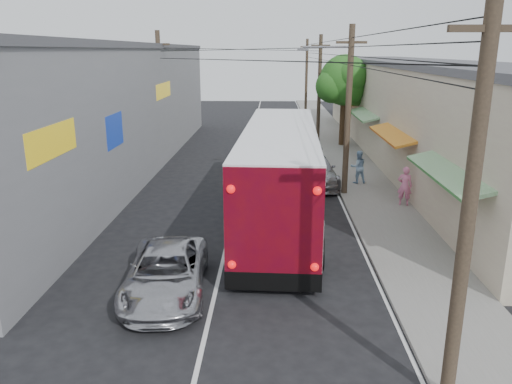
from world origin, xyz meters
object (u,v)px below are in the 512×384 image
pedestrian_near (405,186)px  pedestrian_far (358,167)px  parked_suv (313,170)px  jeepney (166,273)px  parked_car_mid (306,153)px  parked_car_far (298,126)px  coach_bus (280,173)px

pedestrian_near → pedestrian_far: (-1.44, 3.86, -0.03)m
parked_suv → pedestrian_far: 2.37m
pedestrian_near → pedestrian_far: bearing=-50.9°
pedestrian_near → jeepney: bearing=62.5°
parked_car_mid → pedestrian_far: pedestrian_far is taller
jeepney → pedestrian_far: pedestrian_far is taller
parked_suv → parked_car_far: (0.00, 16.33, -0.11)m
parked_car_mid → pedestrian_near: bearing=-74.4°
jeepney → pedestrian_far: bearing=54.1°
parked_suv → parked_car_mid: size_ratio=1.34×
coach_bus → parked_car_far: bearing=87.5°
pedestrian_near → coach_bus: bearing=37.6°
pedestrian_near → parked_car_far: bearing=-60.8°
parked_car_mid → coach_bus: bearing=-107.0°
parked_suv → parked_car_far: 16.33m
parked_car_mid → pedestrian_far: bearing=-72.6°
parked_car_mid → pedestrian_near: 9.73m
parked_car_far → pedestrian_far: (2.36, -16.49, 0.31)m
parked_car_mid → parked_car_far: (0.00, 11.39, -0.01)m
parked_car_mid → parked_car_far: 11.39m
coach_bus → parked_suv: coach_bus is taller
parked_car_far → pedestrian_far: 16.66m
parked_car_far → pedestrian_near: size_ratio=2.30×
coach_bus → pedestrian_near: 6.05m
coach_bus → pedestrian_far: size_ratio=7.92×
parked_car_far → pedestrian_near: (3.80, -20.35, 0.33)m
jeepney → parked_car_mid: 18.33m
parked_suv → jeepney: bearing=-117.1°
parked_car_far → pedestrian_far: bearing=-80.9°
jeepney → parked_car_mid: (5.20, 17.58, 0.01)m
parked_car_mid → parked_car_far: parked_car_mid is taller
coach_bus → parked_car_mid: coach_bus is taller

